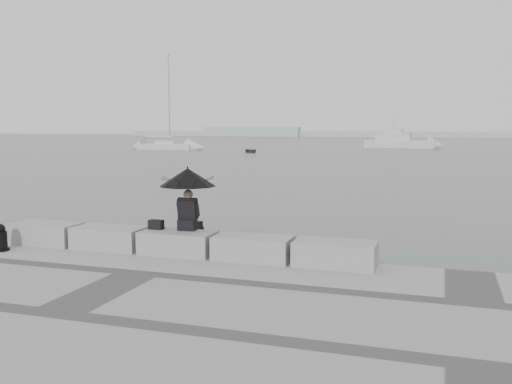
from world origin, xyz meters
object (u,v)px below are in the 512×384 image
(motor_cruiser, at_px, (400,142))
(seated_person, at_px, (188,184))
(dinghy, at_px, (251,150))
(sailboat_left, at_px, (167,146))
(mooring_bollard, at_px, (0,240))

(motor_cruiser, bearing_deg, seated_person, -81.00)
(seated_person, bearing_deg, dinghy, 102.84)
(seated_person, xyz_separation_m, motor_cruiser, (-0.85, 74.81, -1.12))
(sailboat_left, bearing_deg, dinghy, -16.29)
(sailboat_left, bearing_deg, seated_person, -61.70)
(sailboat_left, bearing_deg, motor_cruiser, 28.70)
(sailboat_left, relative_size, dinghy, 4.55)
(seated_person, distance_m, motor_cruiser, 74.83)
(motor_cruiser, bearing_deg, dinghy, -120.86)
(dinghy, bearing_deg, sailboat_left, 123.88)
(seated_person, xyz_separation_m, sailboat_left, (-30.72, 58.99, -1.49))
(mooring_bollard, xyz_separation_m, sailboat_left, (-26.72, 60.18, -0.24))
(dinghy, bearing_deg, mooring_bollard, -115.83)
(mooring_bollard, relative_size, motor_cruiser, 0.06)
(sailboat_left, xyz_separation_m, motor_cruiser, (29.87, 15.82, 0.37))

